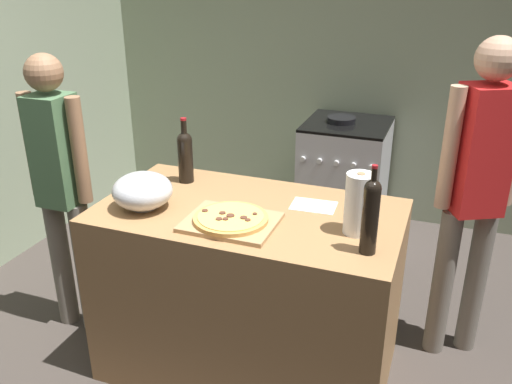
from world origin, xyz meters
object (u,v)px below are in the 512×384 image
(mixing_bowl, at_px, (143,191))
(stove, at_px, (344,177))
(wine_bottle_amber, at_px, (371,214))
(wine_bottle_green, at_px, (185,154))
(pizza, at_px, (231,218))
(person_in_stripes, at_px, (61,183))
(person_in_red, at_px, (476,184))
(paper_towel_roll, at_px, (359,204))

(mixing_bowl, bearing_deg, stove, 72.82)
(wine_bottle_amber, distance_m, wine_bottle_green, 1.11)
(pizza, xyz_separation_m, wine_bottle_green, (-0.42, 0.38, 0.12))
(person_in_stripes, bearing_deg, person_in_red, 14.60)
(wine_bottle_green, bearing_deg, wine_bottle_amber, -22.18)
(paper_towel_roll, xyz_separation_m, wine_bottle_amber, (0.07, -0.15, 0.04))
(pizza, xyz_separation_m, person_in_stripes, (-1.05, 0.15, -0.04))
(paper_towel_roll, relative_size, person_in_red, 0.16)
(pizza, height_order, wine_bottle_amber, wine_bottle_amber)
(wine_bottle_green, relative_size, person_in_red, 0.20)
(stove, bearing_deg, pizza, -93.90)
(mixing_bowl, bearing_deg, pizza, -2.12)
(mixing_bowl, xyz_separation_m, stove, (0.58, 1.88, -0.56))
(paper_towel_roll, bearing_deg, pizza, -167.42)
(person_in_red, bearing_deg, pizza, -145.59)
(paper_towel_roll, xyz_separation_m, person_in_stripes, (-1.58, 0.04, -0.15))
(person_in_stripes, xyz_separation_m, person_in_red, (2.05, 0.53, 0.08))
(pizza, relative_size, wine_bottle_green, 0.97)
(mixing_bowl, relative_size, wine_bottle_green, 0.82)
(paper_towel_roll, bearing_deg, stove, 102.86)
(wine_bottle_green, distance_m, person_in_red, 1.46)
(person_in_red, bearing_deg, wine_bottle_amber, -118.82)
(stove, relative_size, person_in_red, 0.54)
(wine_bottle_green, bearing_deg, pizza, -42.64)
(pizza, relative_size, stove, 0.36)
(stove, height_order, person_in_red, person_in_red)
(pizza, distance_m, wine_bottle_amber, 0.63)
(mixing_bowl, relative_size, paper_towel_roll, 1.03)
(paper_towel_roll, relative_size, person_in_stripes, 0.17)
(stove, bearing_deg, person_in_stripes, -123.98)
(person_in_stripes, bearing_deg, stove, 56.02)
(paper_towel_roll, relative_size, stove, 0.30)
(pizza, bearing_deg, wine_bottle_amber, -3.26)
(paper_towel_roll, relative_size, wine_bottle_green, 0.79)
(stove, height_order, person_in_stripes, person_in_stripes)
(pizza, relative_size, wine_bottle_amber, 0.89)
(stove, bearing_deg, person_in_red, -54.05)
(wine_bottle_green, bearing_deg, mixing_bowl, -95.72)
(mixing_bowl, height_order, wine_bottle_amber, wine_bottle_amber)
(mixing_bowl, xyz_separation_m, person_in_red, (1.46, 0.67, -0.02))
(wine_bottle_green, height_order, person_in_stripes, person_in_stripes)
(pizza, xyz_separation_m, mixing_bowl, (-0.45, 0.02, 0.06))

